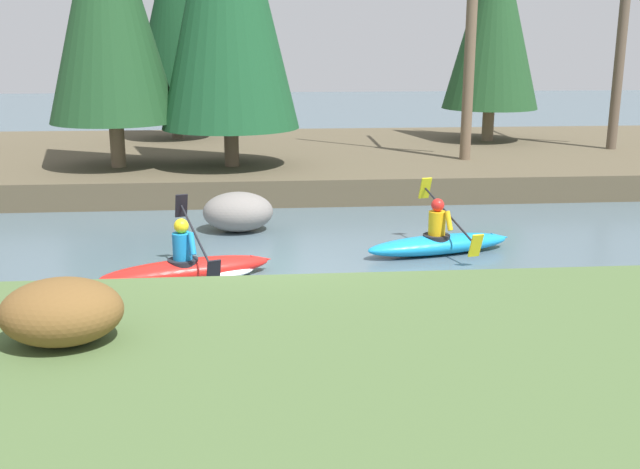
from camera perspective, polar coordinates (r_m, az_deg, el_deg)
ground_plane at (r=11.51m, az=-3.86°, el=-4.05°), size 90.00×90.00×0.00m
riverbank_near at (r=6.25m, az=-2.91°, el=-16.90°), size 44.00×7.30×0.82m
riverbank_far at (r=21.87m, az=-4.40°, el=5.69°), size 44.00×10.22×0.62m
conifer_tree_left at (r=24.41m, az=-11.18°, el=15.61°), size 2.75×2.75×6.15m
conifer_tree_centre at (r=24.08m, az=13.13°, el=15.97°), size 2.93×2.93×6.59m
bare_tree_mid_downstream at (r=20.10m, az=11.44°, el=14.69°), size 3.72×3.68×6.77m
bare_tree_downstream at (r=23.31m, az=22.09°, el=14.80°), size 4.14×4.09×7.56m
shrub_clump_third at (r=7.66m, az=-19.08°, el=-5.57°), size 1.18×0.98×0.64m
kayaker_lead at (r=13.40m, az=9.13°, el=-0.54°), size 2.78×2.05×1.20m
kayaker_middle at (r=11.98m, az=-9.59°, el=-2.49°), size 2.75×2.02×1.20m
boulder_midstream at (r=14.86m, az=-6.26°, el=1.73°), size 1.38×1.08×0.78m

